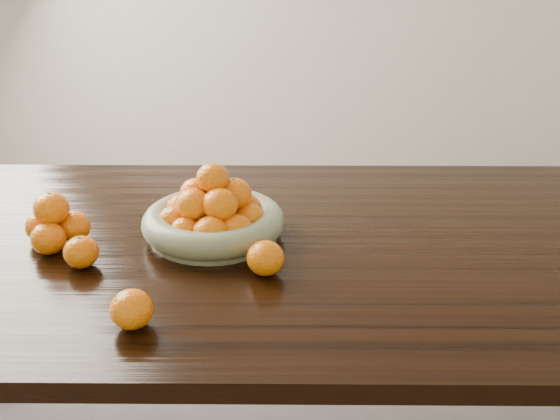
{
  "coord_description": "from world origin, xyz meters",
  "views": [
    {
      "loc": [
        0.05,
        -1.26,
        1.37
      ],
      "look_at": [
        0.04,
        -0.02,
        0.83
      ],
      "focal_mm": 40.0,
      "sensor_mm": 36.0,
      "label": 1
    }
  ],
  "objects_px": {
    "dining_table": "(262,274)",
    "orange_pyramid": "(54,225)",
    "fruit_bowl": "(214,216)",
    "loose_orange_0": "(81,252)"
  },
  "relations": [
    {
      "from": "orange_pyramid",
      "to": "loose_orange_0",
      "type": "distance_m",
      "value": 0.13
    },
    {
      "from": "fruit_bowl",
      "to": "loose_orange_0",
      "type": "bearing_deg",
      "value": -150.42
    },
    {
      "from": "loose_orange_0",
      "to": "orange_pyramid",
      "type": "bearing_deg",
      "value": 131.31
    },
    {
      "from": "dining_table",
      "to": "orange_pyramid",
      "type": "height_order",
      "value": "orange_pyramid"
    },
    {
      "from": "fruit_bowl",
      "to": "dining_table",
      "type": "bearing_deg",
      "value": -7.38
    },
    {
      "from": "orange_pyramid",
      "to": "dining_table",
      "type": "bearing_deg",
      "value": 3.99
    },
    {
      "from": "fruit_bowl",
      "to": "orange_pyramid",
      "type": "distance_m",
      "value": 0.35
    },
    {
      "from": "dining_table",
      "to": "fruit_bowl",
      "type": "xyz_separation_m",
      "value": [
        -0.11,
        0.01,
        0.14
      ]
    },
    {
      "from": "dining_table",
      "to": "orange_pyramid",
      "type": "relative_size",
      "value": 13.88
    },
    {
      "from": "loose_orange_0",
      "to": "fruit_bowl",
      "type": "bearing_deg",
      "value": 29.58
    }
  ]
}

